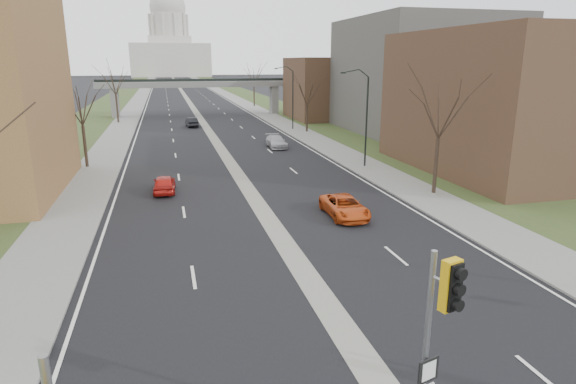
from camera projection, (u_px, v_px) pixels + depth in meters
name	position (u px, v px, depth m)	size (l,w,h in m)	color
road_surface	(182.00, 92.00, 151.96)	(20.00, 600.00, 0.01)	black
median_strip	(182.00, 92.00, 151.96)	(1.20, 600.00, 0.02)	gray
sidewalk_right	(220.00, 91.00, 154.79)	(4.00, 600.00, 0.12)	gray
sidewalk_left	(143.00, 93.00, 149.09)	(4.00, 600.00, 0.12)	gray
grass_verge_right	(239.00, 91.00, 156.22)	(8.00, 600.00, 0.10)	#2D3B1B
grass_verge_left	(123.00, 93.00, 147.67)	(8.00, 600.00, 0.10)	#2D3B1B
commercial_block_near	(515.00, 102.00, 42.00)	(16.00, 20.00, 12.00)	brown
commercial_block_mid	(420.00, 76.00, 65.00)	(18.00, 22.00, 15.00)	#53514C
commercial_block_far	(333.00, 88.00, 81.06)	(14.00, 14.00, 10.00)	brown
pedestrian_bridge	(197.00, 88.00, 85.23)	(34.00, 3.00, 6.45)	slate
capitol	(170.00, 46.00, 306.04)	(48.00, 42.00, 55.75)	beige
streetlight_mid	(359.00, 90.00, 42.40)	(2.61, 0.20, 8.70)	black
streetlight_far	(287.00, 80.00, 66.71)	(2.61, 0.20, 8.70)	black
tree_left_b	(80.00, 99.00, 42.50)	(6.75, 6.75, 8.81)	#382B21
tree_left_c	(114.00, 77.00, 74.08)	(7.65, 7.65, 9.99)	#382B21
tree_right_a	(441.00, 103.00, 33.61)	(7.20, 7.20, 9.40)	#382B21
tree_right_b	(307.00, 89.00, 64.68)	(6.30, 6.30, 8.22)	#382B21
tree_right_c	(254.00, 73.00, 101.76)	(7.65, 7.65, 9.99)	#382B21
signal_pole_median	(439.00, 322.00, 10.86)	(0.71, 0.90, 5.37)	gray
car_left_near	(164.00, 184.00, 35.70)	(1.57, 3.89, 1.33)	red
car_left_far	(192.00, 122.00, 71.47)	(1.45, 4.15, 1.37)	black
car_right_near	(344.00, 206.00, 30.13)	(2.15, 4.67, 1.30)	#C64715
car_right_mid	(276.00, 142.00, 54.29)	(1.89, 4.65, 1.35)	#A7A5AD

